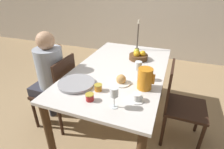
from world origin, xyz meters
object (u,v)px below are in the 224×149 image
jam_jar_amber (90,97)px  chair_opposite (179,103)px  person_seated (49,73)px  chair_person_side (59,91)px  candlestick_tall (138,38)px  jam_jar_red (98,87)px  serving_tray (76,83)px  teacup_near_person (137,98)px  fruit_bowl (138,56)px  wine_glass_juice (114,93)px  red_pitcher (145,79)px  wine_glass_water (138,66)px  bread_plate (121,80)px

jam_jar_amber → chair_opposite: bearing=41.5°
chair_opposite → person_seated: size_ratio=0.76×
chair_person_side → candlestick_tall: bearing=-37.0°
jam_jar_amber → jam_jar_red: size_ratio=1.00×
jam_jar_red → serving_tray: bearing=176.5°
teacup_near_person → serving_tray: 0.58m
chair_opposite → fruit_bowl: (-0.54, 0.34, 0.33)m
chair_opposite → teacup_near_person: 0.69m
chair_opposite → teacup_near_person: bearing=-35.8°
chair_person_side → jam_jar_amber: (0.63, -0.38, 0.32)m
candlestick_tall → chair_person_side: bearing=-127.0°
candlestick_tall → serving_tray: bearing=-104.8°
jam_jar_red → candlestick_tall: candlestick_tall is taller
chair_person_side → person_seated: 0.24m
teacup_near_person → serving_tray: bearing=176.3°
jam_jar_amber → fruit_bowl: 0.99m
person_seated → wine_glass_juice: 1.02m
fruit_bowl → chair_person_side: bearing=-143.8°
chair_opposite → red_pitcher: size_ratio=4.64×
fruit_bowl → wine_glass_water: bearing=-78.1°
jam_jar_red → red_pitcher: bearing=25.8°
jam_jar_red → fruit_bowl: 0.83m
chair_person_side → red_pitcher: (1.00, -0.05, 0.39)m
serving_tray → jam_jar_red: bearing=-3.5°
red_pitcher → teacup_near_person: bearing=-95.8°
red_pitcher → wine_glass_juice: size_ratio=1.12×
chair_person_side → serving_tray: bearing=-117.9°
bread_plate → jam_jar_red: size_ratio=2.60×
wine_glass_water → chair_opposite: bearing=19.7°
serving_tray → fruit_bowl: (0.40, 0.80, 0.03)m
chair_person_side → bread_plate: (0.78, -0.04, 0.32)m
bread_plate → jam_jar_amber: bread_plate is taller
chair_person_side → jam_jar_red: size_ratio=12.94×
bread_plate → fruit_bowl: 0.63m
wine_glass_water → bread_plate: bearing=-134.4°
serving_tray → jam_jar_red: (0.23, -0.01, 0.02)m
fruit_bowl → wine_glass_juice: bearing=-87.9°
wine_glass_juice → jam_jar_amber: size_ratio=2.49×
fruit_bowl → red_pitcher: bearing=-72.6°
chair_opposite → fruit_bowl: 0.72m
bread_plate → jam_jar_amber: size_ratio=2.60×
candlestick_tall → person_seated: bearing=-130.0°
person_seated → jam_jar_amber: bearing=-117.8°
jam_jar_amber → candlestick_tall: size_ratio=0.17×
chair_opposite → teacup_near_person: (-0.36, -0.50, 0.31)m
chair_person_side → bread_plate: chair_person_side is taller
chair_person_side → wine_glass_water: (0.91, 0.09, 0.43)m
person_seated → chair_opposite: bearing=-79.8°
chair_opposite → serving_tray: chair_opposite is taller
red_pitcher → jam_jar_amber: (-0.38, -0.34, -0.07)m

